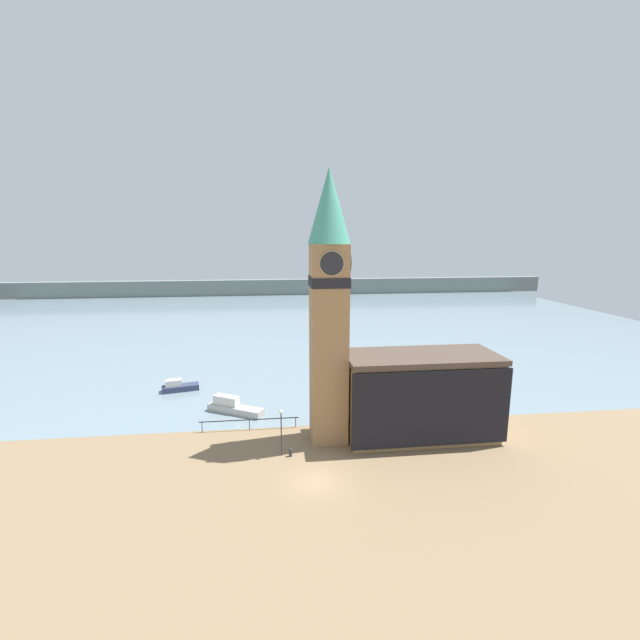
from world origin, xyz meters
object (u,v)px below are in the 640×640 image
mooring_bollard_near (290,452)px  boat_far (179,387)px  lamp_post (281,424)px  clock_tower (329,302)px  boat_near (233,407)px  pier_building (421,395)px

mooring_bollard_near → boat_far: bearing=126.1°
mooring_bollard_near → lamp_post: lamp_post is taller
boat_far → mooring_bollard_near: 22.03m
mooring_bollard_near → clock_tower: bearing=38.1°
boat_near → lamp_post: size_ratio=1.50×
pier_building → boat_far: 29.91m
pier_building → mooring_bollard_near: bearing=-168.3°
clock_tower → lamp_post: size_ratio=5.87×
pier_building → lamp_post: pier_building is taller
pier_building → boat_far: (-25.52, 15.20, -3.51)m
boat_near → mooring_bollard_near: 11.69m
clock_tower → boat_far: clock_tower is taller
clock_tower → mooring_bollard_near: (-3.74, -2.94, -12.76)m
boat_near → clock_tower: bearing=-8.0°
boat_far → mooring_bollard_near: (12.99, -17.79, -0.15)m
boat_near → lamp_post: (4.99, -9.93, 2.27)m
clock_tower → pier_building: clock_tower is taller
pier_building → boat_near: 20.08m
lamp_post → boat_far: bearing=124.9°
clock_tower → boat_far: (-16.74, 14.85, -12.61)m
boat_near → mooring_bollard_near: (5.75, -10.18, -0.25)m
pier_building → mooring_bollard_near: pier_building is taller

